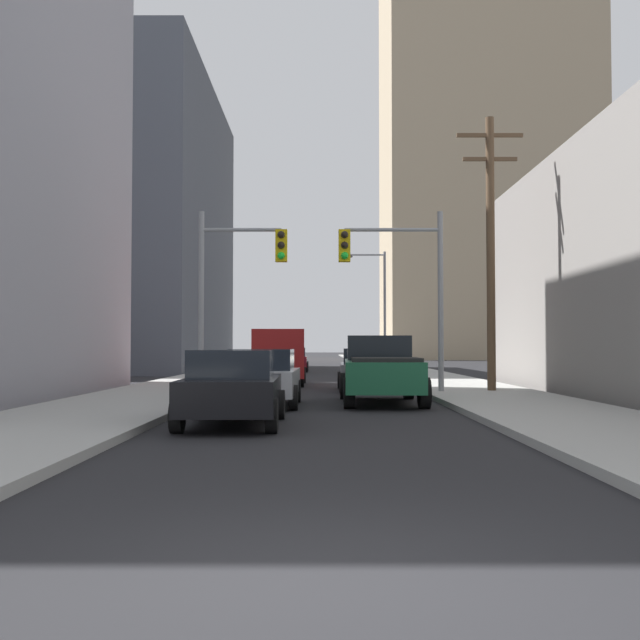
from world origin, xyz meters
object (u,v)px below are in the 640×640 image
pickup_truck_green (380,370)px  traffic_signal_near_right (396,272)px  sedan_grey (365,369)px  traffic_signal_near_left (237,273)px  sedan_black (232,387)px  sedan_silver (262,377)px  sedan_maroon (292,360)px  cargo_van_red (278,354)px

pickup_truck_green → traffic_signal_near_right: traffic_signal_near_right is taller
sedan_grey → traffic_signal_near_left: (-4.32, -2.69, 3.23)m
pickup_truck_green → sedan_black: 6.97m
sedan_grey → traffic_signal_near_left: size_ratio=0.71×
sedan_black → sedan_grey: size_ratio=1.00×
pickup_truck_green → traffic_signal_near_right: size_ratio=0.91×
sedan_silver → sedan_maroon: bearing=90.4°
sedan_grey → sedan_maroon: size_ratio=1.01×
cargo_van_red → sedan_black: (-0.05, -16.00, -0.52)m
sedan_maroon → pickup_truck_green: bearing=-82.6°
pickup_truck_green → sedan_grey: pickup_truck_green is taller
traffic_signal_near_left → traffic_signal_near_right: 5.17m
pickup_truck_green → traffic_signal_near_left: 6.28m
pickup_truck_green → cargo_van_red: size_ratio=1.03×
sedan_black → sedan_silver: size_ratio=1.00×
sedan_silver → sedan_grey: (3.16, 7.05, 0.00)m
sedan_black → traffic_signal_near_left: size_ratio=0.71×
cargo_van_red → sedan_silver: size_ratio=1.25×
sedan_black → sedan_maroon: size_ratio=1.00×
sedan_grey → traffic_signal_near_right: traffic_signal_near_right is taller
cargo_van_red → sedan_grey: cargo_van_red is taller
pickup_truck_green → sedan_maroon: pickup_truck_green is taller
sedan_black → traffic_signal_near_right: (4.24, 9.34, 3.25)m
cargo_van_red → sedan_grey: bearing=-49.9°
sedan_black → sedan_maroon: 32.55m
sedan_maroon → traffic_signal_near_right: size_ratio=0.70×
traffic_signal_near_left → cargo_van_red: bearing=81.7°
sedan_grey → sedan_silver: bearing=-114.2°
sedan_black → cargo_van_red: bearing=89.8°
sedan_silver → traffic_signal_near_right: bearing=47.4°
sedan_maroon → sedan_silver: bearing=-89.6°
sedan_grey → sedan_maroon: bearing=99.3°
traffic_signal_near_left → sedan_black: bearing=-84.3°
sedan_black → sedan_silver: (0.22, 4.97, 0.00)m
sedan_silver → sedan_black: bearing=-92.6°
sedan_grey → traffic_signal_near_left: traffic_signal_near_left is taller
sedan_silver → traffic_signal_near_left: traffic_signal_near_left is taller
cargo_van_red → sedan_grey: 5.21m
sedan_grey → traffic_signal_near_right: 4.31m
sedan_grey → traffic_signal_near_right: size_ratio=0.71×
pickup_truck_green → sedan_silver: (-3.23, -1.08, -0.16)m
cargo_van_red → sedan_maroon: cargo_van_red is taller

